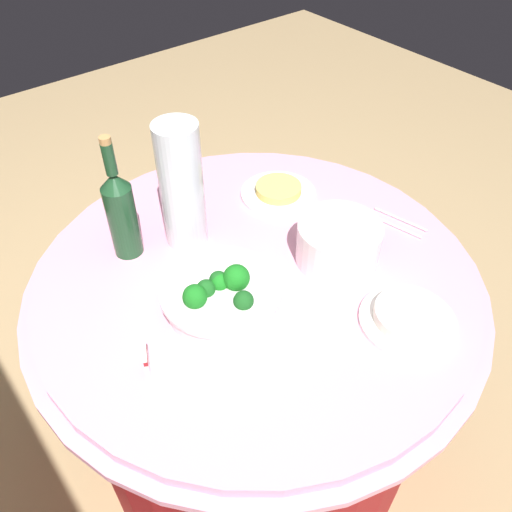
# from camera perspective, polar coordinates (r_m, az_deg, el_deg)

# --- Properties ---
(ground_plane) EXTENTS (6.00, 6.00, 0.00)m
(ground_plane) POSITION_cam_1_polar(r_m,az_deg,el_deg) (1.91, 0.00, -17.57)
(ground_plane) COLOR tan
(buffet_table) EXTENTS (1.16, 1.16, 0.74)m
(buffet_table) POSITION_cam_1_polar(r_m,az_deg,el_deg) (1.59, 0.00, -10.95)
(buffet_table) COLOR maroon
(buffet_table) RESTS_ON ground_plane
(broccoli_bowl) EXTENTS (0.28, 0.28, 0.11)m
(broccoli_bowl) POSITION_cam_1_polar(r_m,az_deg,el_deg) (1.21, -3.81, -4.24)
(broccoli_bowl) COLOR white
(broccoli_bowl) RESTS_ON buffet_table
(plate_stack) EXTENTS (0.21, 0.21, 0.11)m
(plate_stack) POSITION_cam_1_polar(r_m,az_deg,el_deg) (1.32, 8.94, 1.43)
(plate_stack) COLOR white
(plate_stack) RESTS_ON buffet_table
(wine_bottle) EXTENTS (0.07, 0.07, 0.34)m
(wine_bottle) POSITION_cam_1_polar(r_m,az_deg,el_deg) (1.33, -14.48, 4.69)
(wine_bottle) COLOR #1A4324
(wine_bottle) RESTS_ON buffet_table
(decorative_fruit_vase) EXTENTS (0.11, 0.11, 0.34)m
(decorative_fruit_vase) POSITION_cam_1_polar(r_m,az_deg,el_deg) (1.32, -8.00, 6.74)
(decorative_fruit_vase) COLOR silver
(decorative_fruit_vase) RESTS_ON buffet_table
(serving_tongs) EXTENTS (0.17, 0.08, 0.01)m
(serving_tongs) POSITION_cam_1_polar(r_m,az_deg,el_deg) (1.50, 14.92, 3.66)
(serving_tongs) COLOR silver
(serving_tongs) RESTS_ON buffet_table
(food_plate_noodles) EXTENTS (0.22, 0.22, 0.04)m
(food_plate_noodles) POSITION_cam_1_polar(r_m,az_deg,el_deg) (1.55, 2.45, 7.00)
(food_plate_noodles) COLOR white
(food_plate_noodles) RESTS_ON buffet_table
(food_plate_rice) EXTENTS (0.22, 0.22, 0.04)m
(food_plate_rice) POSITION_cam_1_polar(r_m,az_deg,el_deg) (1.24, 16.26, -6.46)
(food_plate_rice) COLOR white
(food_plate_rice) RESTS_ON buffet_table
(label_placard_front) EXTENTS (0.05, 0.03, 0.05)m
(label_placard_front) POSITION_cam_1_polar(r_m,az_deg,el_deg) (1.13, -11.88, -10.89)
(label_placard_front) COLOR white
(label_placard_front) RESTS_ON buffet_table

